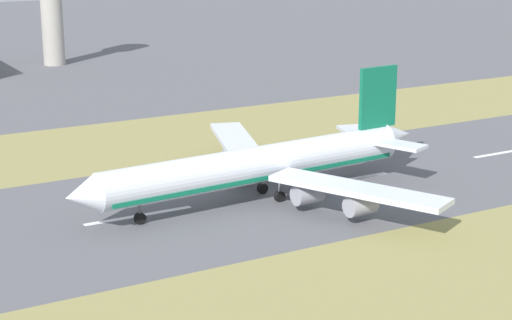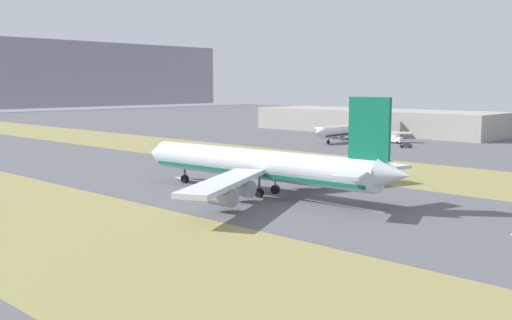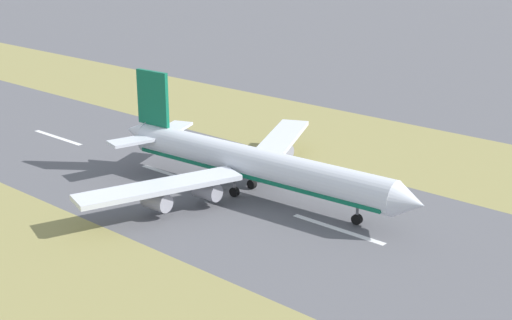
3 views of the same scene
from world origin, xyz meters
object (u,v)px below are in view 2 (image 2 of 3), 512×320
Objects in this scene: service_truck at (394,139)px; apron_car at (406,145)px; terminal_building at (375,121)px; airplane_main_jet at (263,166)px; airplane_parked_apron at (352,130)px.

service_truck is 16.45m from apron_car.
service_truck is (-40.92, -34.99, -3.64)m from terminal_building.
service_truck is at bearing 18.19° from airplane_main_jet.
airplane_main_jet is at bearing -161.81° from service_truck.
terminal_building is 19.05× the size of service_truck.
service_truck is (113.75, 37.37, -4.36)m from airplane_main_jet.
terminal_building is 70.38m from apron_car.
terminal_building is 46.97m from airplane_parked_apron.
airplane_main_jet is 170.76m from terminal_building.
airplane_main_jet is 14.55× the size of apron_car.
apron_car is (-11.65, -11.60, -0.66)m from service_truck.
airplane_main_jet is 123.94m from airplane_parked_apron.
airplane_parked_apron is 18.08m from service_truck.
apron_car is at bearing -106.95° from airplane_parked_apron.
terminal_building is at bearing 21.63° from airplane_parked_apron.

